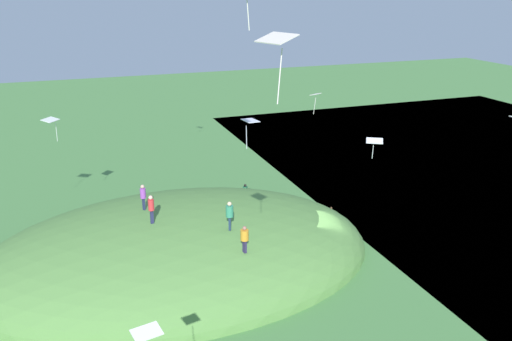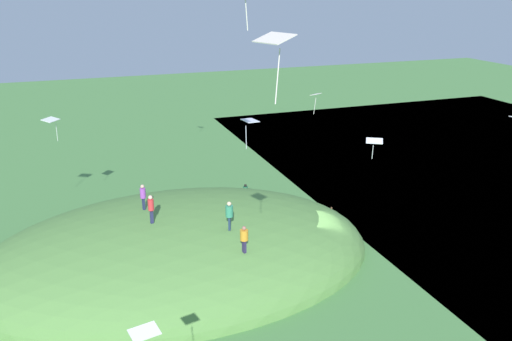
# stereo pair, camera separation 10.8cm
# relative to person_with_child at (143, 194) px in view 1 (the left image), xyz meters

# --- Properties ---
(ground_plane) EXTENTS (160.00, 160.00, 0.00)m
(ground_plane) POSITION_rel_person_with_child_xyz_m (-11.73, 2.68, -4.77)
(ground_plane) COLOR #497F40
(grass_hill) EXTENTS (26.39, 17.89, 7.46)m
(grass_hill) POSITION_rel_person_with_child_xyz_m (-1.92, 0.65, -4.77)
(grass_hill) COLOR #53843F
(grass_hill) RESTS_ON ground_plane
(person_with_child) EXTENTS (0.47, 0.47, 1.71)m
(person_with_child) POSITION_rel_person_with_child_xyz_m (0.00, 0.00, 0.00)
(person_with_child) COLOR #24294F
(person_with_child) RESTS_ON grass_hill
(person_near_shore) EXTENTS (0.57, 0.57, 1.65)m
(person_near_shore) POSITION_rel_person_with_child_xyz_m (-4.70, 6.18, -0.93)
(person_near_shore) COLOR #2C254A
(person_near_shore) RESTS_ON grass_hill
(person_walking_path) EXTENTS (0.59, 0.59, 1.83)m
(person_walking_path) POSITION_rel_person_with_child_xyz_m (-4.47, 4.10, -0.27)
(person_walking_path) COLOR #1D2F48
(person_walking_path) RESTS_ON grass_hill
(person_on_hilltop) EXTENTS (0.40, 0.40, 1.82)m
(person_on_hilltop) POSITION_rel_person_with_child_xyz_m (-0.15, 2.17, 0.03)
(person_on_hilltop) COLOR #222549
(person_on_hilltop) RESTS_ON grass_hill
(person_watching_kites) EXTENTS (0.47, 0.47, 1.57)m
(person_watching_kites) POSITION_rel_person_with_child_xyz_m (-9.45, -7.53, -3.79)
(person_watching_kites) COLOR navy
(person_watching_kites) RESTS_ON ground_plane
(kite_2) EXTENTS (1.19, 1.09, 1.26)m
(kite_2) POSITION_rel_person_with_child_xyz_m (-13.21, 5.56, 3.67)
(kite_2) COLOR white
(kite_3) EXTENTS (1.07, 1.29, 1.99)m
(kite_3) POSITION_rel_person_with_child_xyz_m (-1.71, 17.93, 11.10)
(kite_3) COLOR silver
(kite_5) EXTENTS (0.84, 1.09, 1.60)m
(kite_5) POSITION_rel_person_with_child_xyz_m (-5.36, 5.33, 5.50)
(kite_5) COLOR silver
(kite_7) EXTENTS (0.95, 0.86, 1.56)m
(kite_7) POSITION_rel_person_with_child_xyz_m (-13.71, -3.57, 4.73)
(kite_7) COLOR white
(kite_8) EXTENTS (0.94, 0.75, 2.12)m
(kite_8) POSITION_rel_person_with_child_xyz_m (2.65, 19.06, 3.02)
(kite_8) COLOR white
(kite_11) EXTENTS (1.31, 1.36, 1.72)m
(kite_11) POSITION_rel_person_with_child_xyz_m (5.05, -6.65, 3.68)
(kite_11) COLOR silver
(mooring_post) EXTENTS (0.14, 0.14, 0.80)m
(mooring_post) POSITION_rel_person_with_child_xyz_m (-14.77, -2.23, -4.37)
(mooring_post) COLOR brown
(mooring_post) RESTS_ON ground_plane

